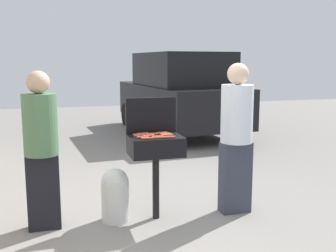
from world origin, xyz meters
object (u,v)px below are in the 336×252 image
hot_dog_6 (152,134)px  hot_dog_1 (169,137)px  hot_dog_10 (147,138)px  hot_dog_13 (143,137)px  person_right (236,133)px  hot_dog_0 (142,134)px  hot_dog_2 (158,138)px  hot_dog_5 (149,134)px  hot_dog_8 (166,134)px  hot_dog_11 (162,133)px  hot_dog_12 (159,133)px  parked_minivan (179,93)px  hot_dog_9 (157,136)px  hot_dog_15 (139,135)px  hot_dog_14 (164,134)px  person_left (41,145)px  bbq_grill (156,149)px  hot_dog_7 (167,135)px  propane_tank (115,194)px  hot_dog_4 (148,136)px

hot_dog_6 → hot_dog_1: bearing=-55.4°
hot_dog_10 → hot_dog_13: 0.08m
hot_dog_6 → person_right: person_right is taller
hot_dog_0 → hot_dog_2: size_ratio=1.00×
hot_dog_5 → hot_dog_13: bearing=-122.9°
hot_dog_8 → hot_dog_13: 0.31m
hot_dog_11 → hot_dog_12: 0.04m
parked_minivan → hot_dog_6: bearing=63.8°
hot_dog_6 → hot_dog_11: same height
hot_dog_9 → hot_dog_15: 0.24m
hot_dog_14 → hot_dog_12: bearing=147.7°
hot_dog_6 → hot_dog_15: size_ratio=1.00×
hot_dog_5 → person_left: person_left is taller
hot_dog_14 → hot_dog_1: bearing=-91.1°
hot_dog_1 → bbq_grill: bearing=127.1°
hot_dog_7 → hot_dog_15: (-0.31, 0.12, 0.00)m
hot_dog_1 → hot_dog_7: size_ratio=1.00×
propane_tank → hot_dog_5: bearing=6.5°
hot_dog_7 → hot_dog_9: same height
hot_dog_6 → person_right: (1.00, -0.13, -0.01)m
hot_dog_9 → hot_dog_12: bearing=68.3°
hot_dog_9 → hot_dog_11: (0.10, 0.20, 0.00)m
person_right → propane_tank: bearing=7.1°
hot_dog_5 → hot_dog_15: size_ratio=1.00×
person_left → hot_dog_7: bearing=11.1°
parked_minivan → hot_dog_9: bearing=64.6°
hot_dog_8 → person_left: size_ratio=0.08×
propane_tank → hot_dog_8: bearing=-3.6°
hot_dog_0 → hot_dog_9: (0.13, -0.21, 0.00)m
hot_dog_14 → person_left: person_left is taller
hot_dog_10 → hot_dog_0: bearing=87.9°
hot_dog_7 → hot_dog_12: same height
hot_dog_7 → hot_dog_10: size_ratio=1.00×
hot_dog_2 → hot_dog_8: (0.13, 0.15, 0.00)m
hot_dog_1 → hot_dog_0: bearing=131.1°
parked_minivan → hot_dog_4: bearing=63.6°
hot_dog_2 → person_right: size_ratio=0.07×
hot_dog_8 → hot_dog_13: size_ratio=1.00×
bbq_grill → hot_dog_15: size_ratio=7.49×
hot_dog_13 → hot_dog_10: bearing=-65.6°
hot_dog_15 → hot_dog_13: bearing=-87.0°
hot_dog_5 → hot_dog_10: (-0.08, -0.25, 0.00)m
hot_dog_7 → person_left: bearing=175.8°
hot_dog_1 → hot_dog_14: size_ratio=1.00×
hot_dog_7 → hot_dog_15: 0.33m
hot_dog_4 → hot_dog_10: 0.15m
hot_dog_0 → person_right: 1.11m
hot_dog_0 → propane_tank: (-0.34, -0.08, -0.67)m
hot_dog_12 → hot_dog_15: size_ratio=1.00×
bbq_grill → person_right: size_ratio=0.54×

